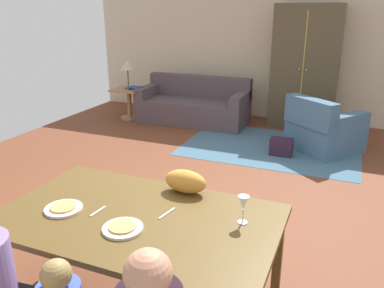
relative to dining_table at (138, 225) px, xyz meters
The scene contains 20 objects.
ground_plane 2.25m from the dining_table, 95.09° to the left, with size 7.43×6.63×0.02m, color brown.
back_wall 5.54m from the dining_table, 91.97° to the left, with size 7.43×0.10×2.70m, color beige.
dining_table is the anchor object (origin of this frame).
plate_near_man 0.52m from the dining_table, 166.47° to the right, with size 0.25×0.25×0.02m, color silver.
pizza_near_man 0.52m from the dining_table, 166.47° to the right, with size 0.17×0.17×0.01m, color #E3A451.
plate_near_child 0.19m from the dining_table, 90.00° to the right, with size 0.25×0.25×0.02m, color silver.
pizza_near_child 0.20m from the dining_table, 90.00° to the right, with size 0.17×0.17×0.01m, color tan.
wine_glass 0.71m from the dining_table, 15.42° to the left, with size 0.07×0.07×0.19m.
fork 0.28m from the dining_table, 169.58° to the right, with size 0.02×0.15×0.01m, color silver.
knife 0.20m from the dining_table, 31.50° to the left, with size 0.01×0.17×0.01m, color silver.
cat 0.49m from the dining_table, 71.14° to the left, with size 0.32×0.16×0.17m, color orange.
area_rug 3.82m from the dining_table, 87.81° to the left, with size 2.60×1.80×0.01m, color #3F6278.
couch 4.87m from the dining_table, 107.90° to the left, with size 2.00×0.86×0.82m.
armchair 4.03m from the dining_table, 77.56° to the left, with size 1.20×1.20×0.82m.
armoire 5.13m from the dining_table, 85.66° to the left, with size 1.10×0.59×2.10m.
side_table 5.14m from the dining_table, 121.95° to the left, with size 0.56×0.56×0.58m.
table_lamp 5.14m from the dining_table, 121.95° to the left, with size 0.26×0.26×0.54m.
book_lower 5.05m from the dining_table, 119.71° to the left, with size 0.22×0.16×0.03m, color #9E312C.
book_upper 5.04m from the dining_table, 120.61° to the left, with size 0.22×0.16×0.03m, color navy.
handbag 3.52m from the dining_table, 84.27° to the left, with size 0.32×0.16×0.26m, color #2B182A.
Camera 1 is at (1.37, -3.34, 2.05)m, focal length 36.53 mm.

